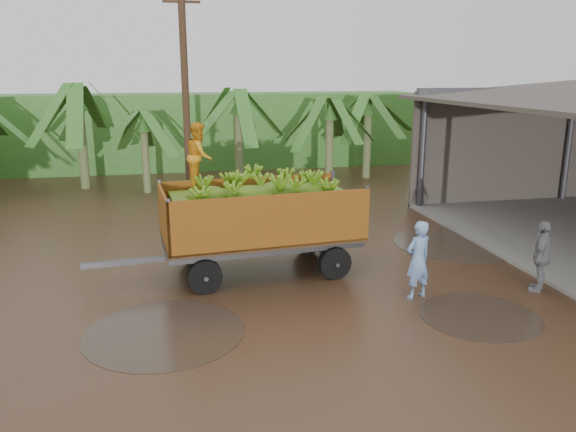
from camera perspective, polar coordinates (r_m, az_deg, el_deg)
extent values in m
plane|color=black|center=(13.35, 2.61, -5.94)|extent=(100.00, 100.00, 0.00)
cube|color=#383330|center=(23.06, 26.29, 6.41)|extent=(12.00, 0.12, 4.00)
cube|color=#2D661E|center=(28.26, -9.59, 8.53)|extent=(22.00, 3.00, 3.60)
cube|color=#47474C|center=(13.00, -16.37, -4.54)|extent=(1.81, 0.28, 0.12)
imported|color=orange|center=(12.65, -8.99, 6.07)|extent=(0.65, 0.79, 1.48)
imported|color=#6A8EC1|center=(12.06, 13.07, -4.35)|extent=(0.71, 0.57, 1.68)
imported|color=slate|center=(13.30, 24.36, -3.73)|extent=(0.94, 0.93, 1.59)
cylinder|color=#47301E|center=(19.35, -10.34, 11.38)|extent=(0.24, 0.24, 7.35)
cube|color=#47301E|center=(19.44, -10.78, 20.61)|extent=(1.20, 0.08, 0.08)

